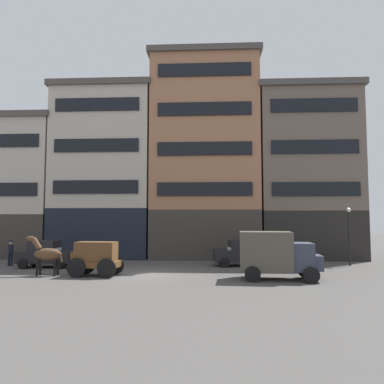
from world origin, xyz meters
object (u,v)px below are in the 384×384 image
pedestrian_officer (11,252)px  streetlamp_curbside (349,228)px  sedan_light (240,253)px  draft_horse (46,254)px  sedan_parked_curb (46,254)px  cargo_wagon (95,256)px  delivery_truck_near (276,254)px

pedestrian_officer → streetlamp_curbside: size_ratio=0.44×
sedan_light → streetlamp_curbside: bearing=3.4°
draft_horse → streetlamp_curbside: 20.37m
sedan_light → sedan_parked_curb: bearing=-173.8°
cargo_wagon → streetlamp_curbside: 17.56m
sedan_light → sedan_parked_curb: size_ratio=1.03×
delivery_truck_near → draft_horse: bearing=176.7°
sedan_parked_curb → streetlamp_curbside: bearing=5.2°
draft_horse → cargo_wagon: bearing=-0.1°
delivery_truck_near → sedan_parked_curb: 15.56m
cargo_wagon → sedan_light: (8.86, 4.96, -0.23)m
delivery_truck_near → sedan_light: size_ratio=1.16×
sedan_light → sedan_parked_curb: 13.54m
delivery_truck_near → sedan_light: (-1.50, 5.72, -0.51)m
streetlamp_curbside → delivery_truck_near: bearing=-135.5°
cargo_wagon → draft_horse: 2.95m
delivery_truck_near → pedestrian_officer: 18.54m
cargo_wagon → draft_horse: size_ratio=1.28×
cargo_wagon → draft_horse: draft_horse is taller
draft_horse → pedestrian_officer: draft_horse is taller
cargo_wagon → streetlamp_curbside: (16.64, 5.42, 1.52)m
streetlamp_curbside → sedan_parked_curb: bearing=-174.8°
pedestrian_officer → cargo_wagon: bearing=-29.4°
delivery_truck_near → sedan_parked_curb: bearing=164.1°
draft_horse → streetlamp_curbside: (19.59, 5.42, 1.40)m
sedan_parked_curb → pedestrian_officer: bearing=166.0°
cargo_wagon → sedan_parked_curb: (-4.60, 3.49, -0.23)m
draft_horse → sedan_light: size_ratio=0.61×
sedan_light → streetlamp_curbside: 7.99m
delivery_truck_near → sedan_parked_curb: delivery_truck_near is taller
draft_horse → pedestrian_officer: size_ratio=1.31×
draft_horse → sedan_light: bearing=22.8°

